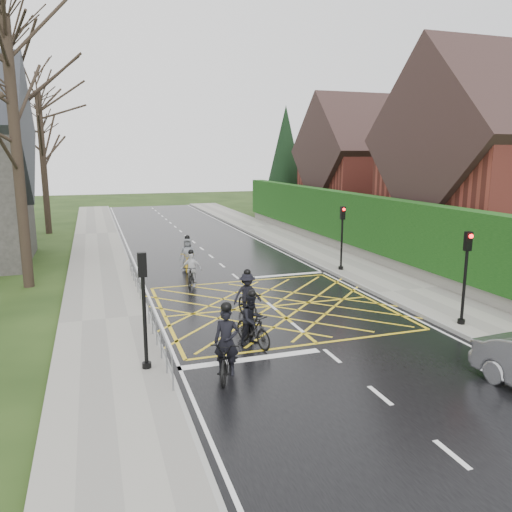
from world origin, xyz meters
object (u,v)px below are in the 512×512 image
cyclist_rear (227,352)px  cyclist_lead (188,258)px  cyclist_mid (248,300)px  cyclist_front (192,273)px  cyclist_back (253,325)px

cyclist_rear → cyclist_lead: size_ratio=1.10×
cyclist_mid → cyclist_front: 4.81m
cyclist_back → cyclist_front: 7.28m
cyclist_rear → cyclist_mid: (1.90, 4.37, -0.00)m
cyclist_front → cyclist_rear: bearing=-74.0°
cyclist_front → cyclist_lead: (0.42, 3.11, 0.01)m
cyclist_back → cyclist_front: bearing=75.5°
cyclist_rear → cyclist_lead: cyclist_rear is taller
cyclist_lead → cyclist_front: bearing=-82.1°
cyclist_back → cyclist_front: size_ratio=1.04×
cyclist_back → cyclist_front: (-0.42, 7.27, -0.04)m
cyclist_rear → cyclist_front: (0.83, 9.06, -0.03)m
cyclist_lead → cyclist_rear: bearing=-80.3°
cyclist_rear → cyclist_back: bearing=77.5°
cyclist_lead → cyclist_back: bearing=-74.4°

